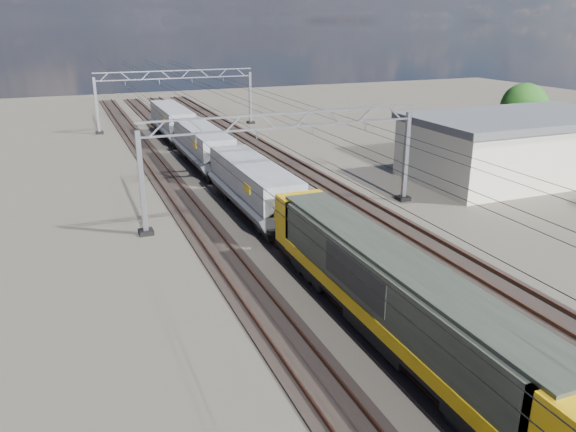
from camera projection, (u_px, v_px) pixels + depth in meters
name	position (u px, v px, depth m)	size (l,w,h in m)	color
ground	(309.00, 235.00, 35.29)	(160.00, 160.00, 0.00)	black
track_outer_west	(217.00, 248.00, 33.13)	(2.60, 140.00, 0.30)	black
track_loco	(280.00, 238.00, 34.55)	(2.60, 140.00, 0.30)	black
track_inner_east	(338.00, 230.00, 35.97)	(2.60, 140.00, 0.30)	black
track_outer_east	(391.00, 222.00, 37.39)	(2.60, 140.00, 0.30)	black
catenary_gantry_mid	(286.00, 161.00, 37.50)	(19.90, 0.90, 7.11)	gray
catenary_gantry_far	(177.00, 97.00, 69.01)	(19.90, 0.90, 7.11)	gray
overhead_wires	(265.00, 124.00, 40.40)	(12.03, 140.00, 0.53)	black
locomotive	(394.00, 294.00, 22.64)	(2.76, 21.10, 3.62)	black
hopper_wagon_lead	(253.00, 184.00, 38.16)	(3.38, 13.00, 3.25)	black
hopper_wagon_mid	(203.00, 144.00, 50.58)	(3.38, 13.00, 3.25)	black
hopper_wagon_third	(172.00, 120.00, 63.01)	(3.38, 13.00, 3.25)	black
industrial_shed	(518.00, 146.00, 47.45)	(18.60, 10.60, 5.40)	beige
tree_far	(528.00, 108.00, 56.67)	(5.15, 4.75, 6.91)	#312116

